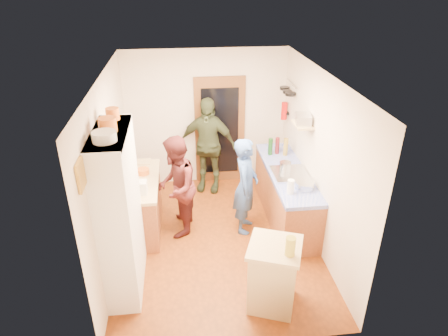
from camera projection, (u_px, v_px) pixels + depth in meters
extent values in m
cube|color=#7A360D|center=(218.00, 239.00, 6.33)|extent=(3.00, 4.00, 0.02)
cube|color=silver|center=(216.00, 75.00, 5.15)|extent=(3.00, 4.00, 0.02)
cube|color=beige|center=(206.00, 118.00, 7.52)|extent=(3.00, 0.02, 2.60)
cube|color=beige|center=(237.00, 255.00, 3.96)|extent=(3.00, 0.02, 2.60)
cube|color=beige|center=(110.00, 171.00, 5.59)|extent=(0.02, 4.00, 2.60)
cube|color=beige|center=(318.00, 160.00, 5.89)|extent=(0.02, 4.00, 2.60)
cube|color=brown|center=(220.00, 131.00, 7.63)|extent=(0.95, 0.06, 2.10)
cube|color=black|center=(220.00, 132.00, 7.59)|extent=(0.70, 0.02, 1.70)
cube|color=white|center=(120.00, 214.00, 4.99)|extent=(0.40, 1.20, 2.20)
cube|color=white|center=(109.00, 133.00, 4.50)|extent=(0.40, 1.14, 0.04)
cylinder|color=white|center=(104.00, 136.00, 4.22)|extent=(0.26, 0.26, 0.11)
cylinder|color=orange|center=(108.00, 125.00, 4.46)|extent=(0.20, 0.20, 0.16)
cylinder|color=orange|center=(112.00, 114.00, 4.81)|extent=(0.16, 0.16, 0.14)
cube|color=#9B5329|center=(140.00, 206.00, 6.41)|extent=(0.60, 1.40, 0.85)
cube|color=tan|center=(138.00, 181.00, 6.21)|extent=(0.64, 1.44, 0.05)
cube|color=white|center=(138.00, 188.00, 5.79)|extent=(0.26, 0.18, 0.19)
cylinder|color=white|center=(133.00, 180.00, 5.99)|extent=(0.22, 0.22, 0.20)
cylinder|color=orange|center=(143.00, 171.00, 6.36)|extent=(0.19, 0.19, 0.09)
cube|color=tan|center=(141.00, 162.00, 6.74)|extent=(0.30, 0.22, 0.02)
cube|color=#9B5329|center=(285.00, 196.00, 6.70)|extent=(0.60, 2.20, 0.84)
cube|color=#0418B4|center=(287.00, 172.00, 6.50)|extent=(0.62, 2.22, 0.06)
cube|color=silver|center=(290.00, 174.00, 6.33)|extent=(0.55, 0.58, 0.04)
cylinder|color=silver|center=(285.00, 166.00, 6.41)|extent=(0.19, 0.19, 0.12)
cylinder|color=#143F14|center=(270.00, 147.00, 6.96)|extent=(0.09, 0.09, 0.30)
cylinder|color=#591419|center=(277.00, 146.00, 7.01)|extent=(0.08, 0.08, 0.30)
cylinder|color=olive|center=(286.00, 147.00, 6.94)|extent=(0.09, 0.09, 0.31)
cylinder|color=white|center=(291.00, 187.00, 5.78)|extent=(0.12, 0.12, 0.22)
cylinder|color=silver|center=(305.00, 185.00, 5.93)|extent=(0.35, 0.35, 0.11)
cube|color=tan|center=(273.00, 277.00, 4.93)|extent=(0.71, 0.71, 0.86)
cube|color=tan|center=(275.00, 247.00, 4.73)|extent=(0.80, 0.80, 0.05)
cube|color=white|center=(272.00, 244.00, 4.78)|extent=(0.43, 0.39, 0.02)
cylinder|color=#AD9E2D|center=(290.00, 246.00, 4.52)|extent=(0.15, 0.15, 0.24)
cylinder|color=silver|center=(292.00, 84.00, 6.90)|extent=(0.02, 0.65, 0.02)
cylinder|color=black|center=(290.00, 94.00, 6.80)|extent=(0.18, 0.18, 0.05)
cylinder|color=black|center=(287.00, 92.00, 6.99)|extent=(0.16, 0.16, 0.05)
cylinder|color=black|center=(285.00, 88.00, 7.16)|extent=(0.17, 0.17, 0.05)
cube|color=tan|center=(303.00, 125.00, 6.10)|extent=(0.26, 0.42, 0.03)
cube|color=silver|center=(303.00, 119.00, 6.06)|extent=(0.27, 0.33, 0.15)
cube|color=black|center=(287.00, 113.00, 7.33)|extent=(0.06, 0.10, 0.04)
cylinder|color=red|center=(284.00, 111.00, 7.30)|extent=(0.11, 0.11, 0.32)
cube|color=gold|center=(81.00, 175.00, 3.88)|extent=(0.03, 0.25, 0.30)
imported|color=#314F91|center=(247.00, 187.00, 6.21)|extent=(0.53, 0.66, 1.59)
imported|color=#471919|center=(178.00, 186.00, 6.19)|extent=(0.72, 0.87, 1.64)
imported|color=#323B23|center=(208.00, 145.00, 7.37)|extent=(1.15, 0.75, 1.82)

